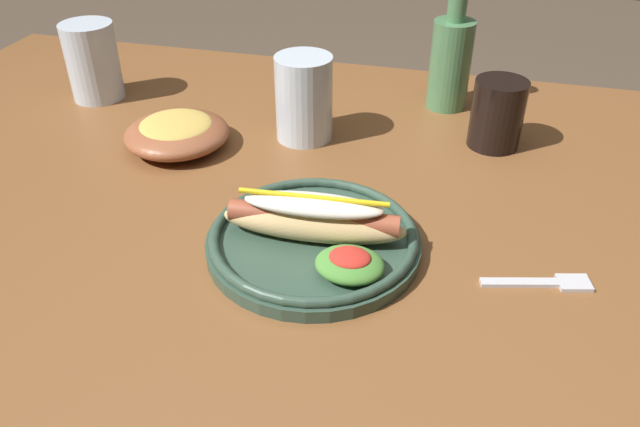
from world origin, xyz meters
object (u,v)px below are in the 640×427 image
at_px(fork, 545,283).
at_px(water_cup, 304,98).
at_px(soda_cup, 497,114).
at_px(side_bowl, 177,132).
at_px(hot_dog_plate, 315,235).
at_px(glass_bottle, 451,60).
at_px(extra_cup, 93,61).

xyz_separation_m(fork, water_cup, (-0.35, 0.27, 0.06)).
distance_m(soda_cup, side_bowl, 0.48).
xyz_separation_m(hot_dog_plate, glass_bottle, (0.11, 0.44, 0.06)).
bearing_deg(water_cup, hot_dog_plate, -71.74).
distance_m(soda_cup, water_cup, 0.29).
height_order(hot_dog_plate, soda_cup, soda_cup).
bearing_deg(extra_cup, side_bowl, -32.15).
relative_size(hot_dog_plate, side_bowl, 1.62).
distance_m(extra_cup, glass_bottle, 0.60).
bearing_deg(fork, extra_cup, 142.06).
bearing_deg(glass_bottle, soda_cup, -56.37).
relative_size(hot_dog_plate, extra_cup, 1.94).
height_order(extra_cup, side_bowl, extra_cup).
distance_m(fork, soda_cup, 0.33).
bearing_deg(soda_cup, hot_dog_plate, -121.11).
relative_size(soda_cup, glass_bottle, 0.49).
bearing_deg(extra_cup, water_cup, -8.01).
xyz_separation_m(soda_cup, extra_cup, (-0.67, 0.01, 0.01)).
bearing_deg(hot_dog_plate, glass_bottle, 75.86).
bearing_deg(fork, soda_cup, 87.55).
bearing_deg(soda_cup, fork, -78.26).
bearing_deg(extra_cup, fork, -23.75).
bearing_deg(water_cup, side_bowl, -155.75).
height_order(hot_dog_plate, extra_cup, extra_cup).
distance_m(hot_dog_plate, fork, 0.26).
xyz_separation_m(extra_cup, glass_bottle, (0.59, 0.11, 0.02)).
relative_size(fork, side_bowl, 0.78).
bearing_deg(fork, side_bowl, 145.83).
bearing_deg(hot_dog_plate, extra_cup, 145.56).
xyz_separation_m(extra_cup, side_bowl, (0.21, -0.13, -0.04)).
bearing_deg(side_bowl, glass_bottle, 33.37).
distance_m(hot_dog_plate, water_cup, 0.29).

